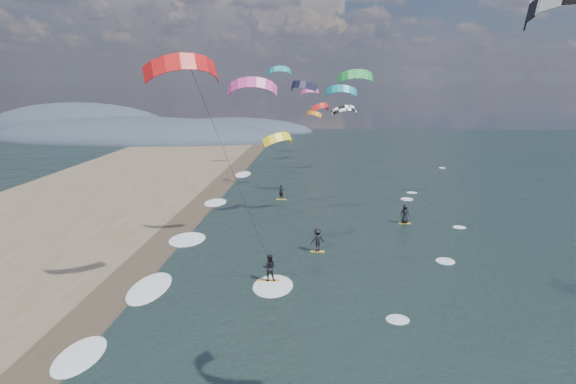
{
  "coord_description": "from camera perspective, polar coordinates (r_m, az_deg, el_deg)",
  "views": [
    {
      "loc": [
        1.0,
        -18.2,
        13.18
      ],
      "look_at": [
        -1.0,
        12.0,
        7.0
      ],
      "focal_mm": 35.0,
      "sensor_mm": 36.0,
      "label": 1
    }
  ],
  "objects": [
    {
      "name": "shoreline_surf",
      "position": [
        37.4,
        -15.08,
        -9.51
      ],
      "size": [
        2.4,
        79.4,
        0.11
      ],
      "color": "white",
      "rests_on": "ground"
    },
    {
      "name": "wet_sand_strip",
      "position": [
        33.73,
        -19.69,
        -12.17
      ],
      "size": [
        3.0,
        240.0,
        0.0
      ],
      "primitive_type": "cube",
      "color": "#382D23",
      "rests_on": "ground"
    },
    {
      "name": "bg_kite_field",
      "position": [
        71.99,
        2.52,
        9.78
      ],
      "size": [
        13.34,
        67.28,
        8.56
      ],
      "color": "black",
      "rests_on": "ground"
    },
    {
      "name": "kitesurfer_near_b",
      "position": [
        31.34,
        -7.17,
        5.42
      ],
      "size": [
        7.22,
        9.02,
        14.95
      ],
      "color": "gold",
      "rests_on": "ground"
    },
    {
      "name": "far_kitesurfers",
      "position": [
        48.65,
        5.48,
        -3.13
      ],
      "size": [
        13.25,
        19.59,
        1.84
      ],
      "color": "gold",
      "rests_on": "ground"
    },
    {
      "name": "coastal_hills",
      "position": [
        134.78,
        -16.19,
        5.47
      ],
      "size": [
        80.0,
        41.0,
        15.0
      ],
      "color": "#3D4756",
      "rests_on": "ground"
    }
  ]
}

